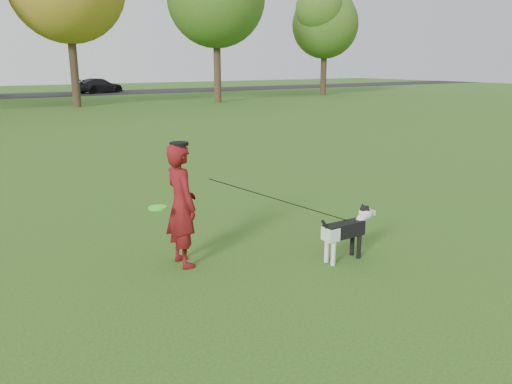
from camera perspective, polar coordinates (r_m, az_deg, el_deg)
ground at (r=7.06m, az=-0.33°, el=-7.52°), size 120.00×120.00×0.00m
man at (r=6.65m, az=-8.52°, el=-1.51°), size 0.40×0.61×1.66m
dog at (r=6.98m, az=10.46°, el=-4.04°), size 0.99×0.20×0.75m
car_right at (r=47.30m, az=-17.48°, el=11.53°), size 4.72×3.12×1.27m
man_held_items at (r=6.79m, az=3.15°, el=-1.06°), size 2.62×1.18×1.17m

